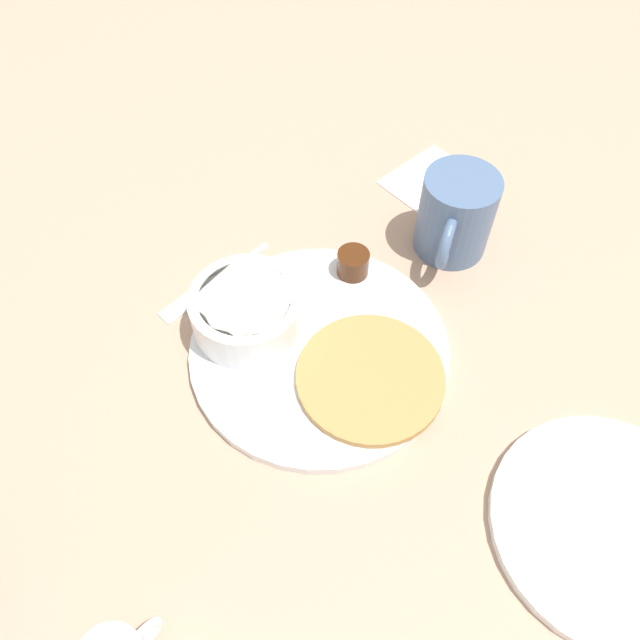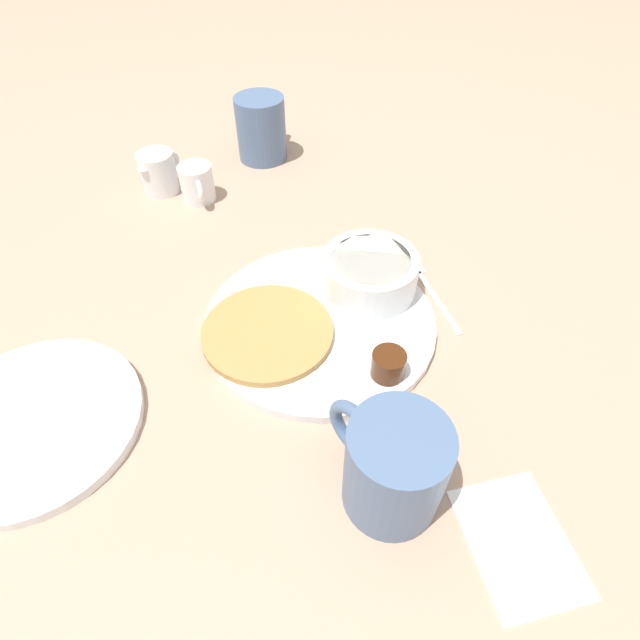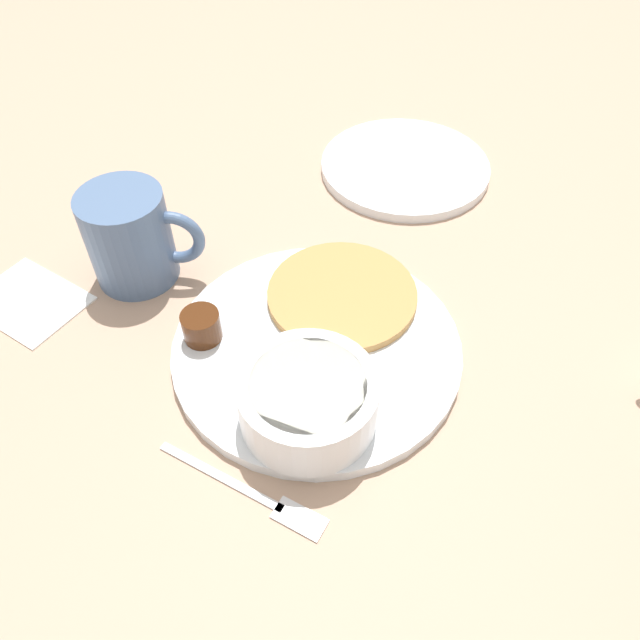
% 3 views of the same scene
% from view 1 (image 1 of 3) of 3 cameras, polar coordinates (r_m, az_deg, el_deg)
% --- Properties ---
extents(ground_plane, '(4.00, 4.00, 0.00)m').
position_cam_1_polar(ground_plane, '(0.65, -0.05, -2.97)').
color(ground_plane, tan).
extents(plate, '(0.27, 0.27, 0.01)m').
position_cam_1_polar(plate, '(0.65, -0.05, -2.69)').
color(plate, white).
rests_on(plate, ground_plane).
extents(pancake_stack, '(0.15, 0.15, 0.01)m').
position_cam_1_polar(pancake_stack, '(0.62, 4.62, -5.26)').
color(pancake_stack, '#B78447').
rests_on(pancake_stack, plate).
extents(bowl, '(0.12, 0.12, 0.05)m').
position_cam_1_polar(bowl, '(0.64, -6.72, 0.92)').
color(bowl, white).
rests_on(bowl, plate).
extents(syrup_cup, '(0.04, 0.04, 0.03)m').
position_cam_1_polar(syrup_cup, '(0.69, 3.04, 5.22)').
color(syrup_cup, '#47230F').
rests_on(syrup_cup, plate).
extents(butter_ramekin, '(0.05, 0.05, 0.04)m').
position_cam_1_polar(butter_ramekin, '(0.67, -7.55, 1.87)').
color(butter_ramekin, white).
rests_on(butter_ramekin, plate).
extents(coffee_mug, '(0.10, 0.10, 0.10)m').
position_cam_1_polar(coffee_mug, '(0.73, 12.26, 9.28)').
color(coffee_mug, slate).
rests_on(coffee_mug, ground_plane).
extents(fork, '(0.15, 0.06, 0.00)m').
position_cam_1_polar(fork, '(0.71, -10.59, 2.78)').
color(fork, silver).
rests_on(fork, ground_plane).
extents(napkin, '(0.12, 0.10, 0.00)m').
position_cam_1_polar(napkin, '(0.84, 9.91, 12.60)').
color(napkin, white).
rests_on(napkin, ground_plane).
extents(far_plate, '(0.21, 0.21, 0.01)m').
position_cam_1_polar(far_plate, '(0.63, 25.03, -16.81)').
color(far_plate, white).
rests_on(far_plate, ground_plane).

